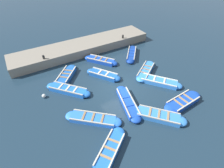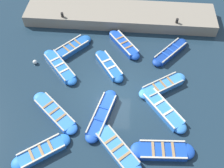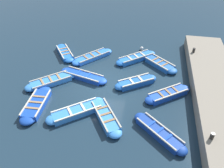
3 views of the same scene
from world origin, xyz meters
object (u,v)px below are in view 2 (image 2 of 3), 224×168
object	(u,v)px
boat_centre	(124,44)
boat_near_quay	(117,149)
boat_outer_left	(102,115)
boat_outer_right	(163,109)
boat_alongside	(170,52)
boat_stern_in	(109,66)
buoy_orange_near	(35,62)
boat_tucked	(163,86)
boat_mid_row	(60,67)
boat_broadside	(55,112)
boat_bow_out	(163,151)
boat_end_of_row	(72,47)
bollard_north	(62,15)
bollard_mid_north	(177,21)
boat_far_corner	(42,152)

from	to	relation	value
boat_centre	boat_near_quay	bearing A→B (deg)	0.57
boat_outer_left	boat_outer_right	bearing A→B (deg)	100.84
boat_near_quay	boat_alongside	bearing A→B (deg)	156.96
boat_stern_in	boat_outer_left	world-z (taller)	boat_stern_in
buoy_orange_near	boat_tucked	bearing A→B (deg)	81.01
boat_mid_row	buoy_orange_near	size ratio (longest dim) A/B	11.11
boat_broadside	buoy_orange_near	distance (m)	4.48
boat_outer_left	boat_bow_out	bearing A→B (deg)	60.72
buoy_orange_near	boat_stern_in	bearing A→B (deg)	90.19
boat_bow_out	boat_outer_left	distance (m)	3.99
boat_near_quay	boat_outer_left	world-z (taller)	boat_near_quay
boat_outer_right	boat_outer_left	xyz separation A→B (m)	(0.69, -3.61, -0.01)
boat_bow_out	boat_end_of_row	world-z (taller)	boat_bow_out
boat_tucked	boat_mid_row	bearing A→B (deg)	-98.77
boat_bow_out	boat_near_quay	size ratio (longest dim) A/B	1.06
bollard_north	bollard_mid_north	bearing A→B (deg)	90.00
boat_tucked	boat_far_corner	size ratio (longest dim) A/B	1.05
boat_broadside	boat_stern_in	distance (m)	4.85
boat_centre	bollard_north	xyz separation A→B (m)	(-1.92, -4.80, 0.85)
boat_outer_right	boat_centre	distance (m)	5.96
boat_broadside	boat_tucked	world-z (taller)	boat_tucked
boat_outer_right	buoy_orange_near	bearing A→B (deg)	-110.03
boat_far_corner	boat_bow_out	bearing A→B (deg)	95.09
boat_tucked	boat_end_of_row	size ratio (longest dim) A/B	1.10
boat_bow_out	boat_far_corner	bearing A→B (deg)	-84.91
bollard_mid_north	buoy_orange_near	xyz separation A→B (m)	(4.12, -9.80, -0.90)
boat_near_quay	bollard_north	distance (m)	11.17
boat_end_of_row	boat_tucked	bearing A→B (deg)	64.93
boat_stern_in	boat_mid_row	size ratio (longest dim) A/B	0.92
boat_stern_in	boat_tucked	bearing A→B (deg)	68.74
buoy_orange_near	boat_outer_left	bearing A→B (deg)	52.64
boat_tucked	buoy_orange_near	xyz separation A→B (m)	(-1.37, -8.68, -0.03)
boat_bow_out	boat_alongside	world-z (taller)	boat_alongside
boat_tucked	boat_alongside	size ratio (longest dim) A/B	1.05
boat_broadside	buoy_orange_near	world-z (taller)	boat_broadside
boat_mid_row	boat_alongside	bearing A→B (deg)	105.05
boat_alongside	boat_far_corner	world-z (taller)	boat_alongside
boat_end_of_row	buoy_orange_near	size ratio (longest dim) A/B	10.13
boat_outer_left	bollard_north	bearing A→B (deg)	-154.36
boat_broadside	bollard_mid_north	bearing A→B (deg)	136.62
boat_tucked	boat_alongside	bearing A→B (deg)	168.22
boat_stern_in	boat_centre	distance (m)	2.36
bollard_north	boat_centre	bearing A→B (deg)	68.16
boat_centre	boat_outer_left	size ratio (longest dim) A/B	0.82
boat_broadside	bollard_mid_north	size ratio (longest dim) A/B	9.68
boat_mid_row	bollard_north	xyz separation A→B (m)	(-4.43, -0.59, 0.86)
boat_centre	boat_outer_left	world-z (taller)	boat_centre
boat_bow_out	boat_tucked	bearing A→B (deg)	177.83
boat_mid_row	bollard_mid_north	xyz separation A→B (m)	(-4.43, 8.00, 0.86)
boat_tucked	buoy_orange_near	distance (m)	8.78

